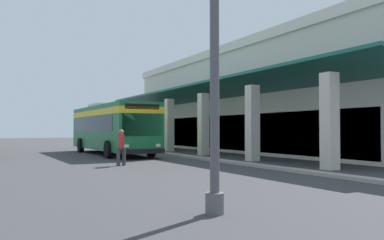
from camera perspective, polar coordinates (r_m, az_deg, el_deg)
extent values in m
plane|color=#38383A|center=(28.04, 7.23, -4.64)|extent=(120.00, 120.00, 0.00)
cube|color=#9E998E|center=(26.54, -4.43, -4.70)|extent=(36.92, 0.50, 0.12)
cube|color=beige|center=(31.67, 11.94, 2.12)|extent=(30.77, 10.03, 7.03)
cube|color=silver|center=(32.12, 11.90, 8.93)|extent=(31.07, 10.33, 0.60)
cube|color=beige|center=(39.12, -9.48, -0.88)|extent=(0.55, 0.55, 3.87)
cube|color=beige|center=(34.29, -6.80, -0.82)|extent=(0.55, 0.55, 3.87)
cube|color=beige|center=(29.55, -3.25, -0.73)|extent=(0.55, 0.55, 3.87)
cube|color=beige|center=(24.97, 1.62, -0.61)|extent=(0.55, 0.55, 3.87)
cube|color=beige|center=(20.66, 8.61, -0.43)|extent=(0.55, 0.55, 3.87)
cube|color=beige|center=(16.80, 19.02, -0.15)|extent=(0.55, 0.55, 3.87)
cube|color=#19594C|center=(27.98, 1.41, 3.99)|extent=(30.77, 3.16, 0.82)
cube|color=#19232D|center=(28.69, 4.28, -1.77)|extent=(25.85, 0.08, 2.40)
cube|color=#196638|center=(26.50, -11.40, -1.08)|extent=(11.03, 2.68, 2.75)
cube|color=yellow|center=(26.52, -11.39, 0.92)|extent=(11.05, 2.70, 0.36)
cube|color=#19232D|center=(26.79, -11.58, -0.60)|extent=(9.27, 2.69, 0.90)
cube|color=#19232D|center=(21.33, -7.10, -0.69)|extent=(0.09, 2.24, 1.20)
cube|color=black|center=(21.35, -7.09, 1.92)|extent=(0.08, 1.94, 0.28)
cube|color=black|center=(21.24, -6.99, -4.46)|extent=(0.23, 2.45, 0.24)
cube|color=silver|center=(21.64, -4.86, -3.62)|extent=(0.06, 0.24, 0.16)
cube|color=silver|center=(20.99, -9.34, -3.67)|extent=(0.06, 0.24, 0.16)
cube|color=silver|center=(27.98, -12.28, 1.97)|extent=(2.42, 1.81, 0.24)
cylinder|color=black|center=(23.53, -5.84, -4.05)|extent=(1.00, 0.30, 1.00)
cylinder|color=black|center=(22.68, -11.82, -4.12)|extent=(1.00, 0.30, 1.00)
cylinder|color=black|center=(29.84, -10.79, -3.47)|extent=(1.00, 0.30, 1.00)
cylinder|color=black|center=(29.17, -15.58, -3.49)|extent=(1.00, 0.30, 1.00)
cylinder|color=#38383D|center=(17.90, -10.46, -5.20)|extent=(0.16, 0.16, 0.79)
cylinder|color=#38383D|center=(18.08, -9.68, -5.16)|extent=(0.16, 0.16, 0.79)
cube|color=#B23333|center=(17.96, -10.06, -2.97)|extent=(0.50, 0.31, 0.59)
sphere|color=#8C664C|center=(17.95, -10.05, -1.68)|extent=(0.21, 0.21, 0.21)
cylinder|color=#B23333|center=(17.67, -10.13, -2.90)|extent=(0.09, 0.09, 0.54)
cylinder|color=#B23333|center=(18.24, -9.99, -2.85)|extent=(0.09, 0.09, 0.54)
cube|color=gray|center=(31.25, -4.87, -3.82)|extent=(0.76, 0.76, 0.54)
cylinder|color=#332319|center=(31.24, -4.87, -3.30)|extent=(0.64, 0.64, 0.02)
cylinder|color=brown|center=(31.22, -4.87, -1.36)|extent=(0.16, 0.16, 2.14)
ellipsoid|color=#286B33|center=(30.81, -4.64, 1.02)|extent=(0.93, 0.33, 0.18)
ellipsoid|color=#286B33|center=(31.34, -4.04, 0.94)|extent=(0.39, 0.94, 0.14)
ellipsoid|color=#286B33|center=(31.60, -4.73, 0.95)|extent=(0.70, 0.58, 0.18)
ellipsoid|color=#286B33|center=(31.42, -5.66, 0.75)|extent=(0.82, 0.82, 0.17)
ellipsoid|color=#286B33|center=(30.98, -5.46, 1.06)|extent=(0.46, 0.88, 0.17)
cylinder|color=#59595B|center=(7.71, 3.26, -11.77)|extent=(0.36, 0.36, 0.40)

